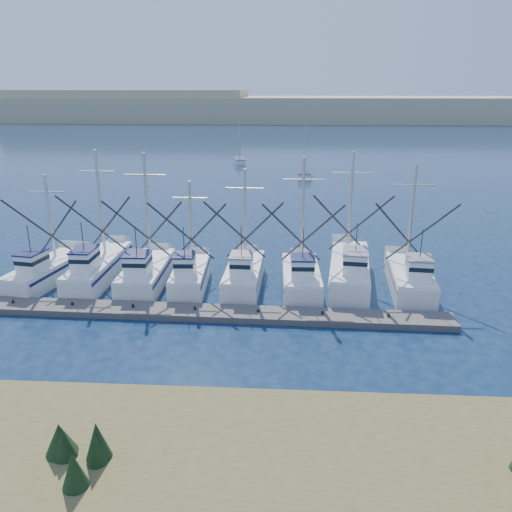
{
  "coord_description": "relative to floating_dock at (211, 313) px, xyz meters",
  "views": [
    {
      "loc": [
        -1.48,
        -22.99,
        13.65
      ],
      "look_at": [
        -3.33,
        8.0,
        3.18
      ],
      "focal_mm": 35.0,
      "sensor_mm": 36.0,
      "label": 1
    }
  ],
  "objects": [
    {
      "name": "trawler_fleet",
      "position": [
        0.7,
        5.08,
        0.79
      ],
      "size": [
        29.87,
        9.82,
        9.45
      ],
      "color": "white",
      "rests_on": "ground"
    },
    {
      "name": "ground",
      "position": [
        6.04,
        -5.41,
        -0.2
      ],
      "size": [
        500.0,
        500.0,
        0.0
      ],
      "primitive_type": "plane",
      "color": "#0C1B35",
      "rests_on": "ground"
    },
    {
      "name": "dune_ridge",
      "position": [
        6.04,
        204.59,
        4.8
      ],
      "size": [
        360.0,
        60.0,
        10.0
      ],
      "primitive_type": "cube",
      "color": "tan",
      "rests_on": "ground"
    },
    {
      "name": "floating_dock",
      "position": [
        0.0,
        0.0,
        0.0
      ],
      "size": [
        30.11,
        2.79,
        0.4
      ],
      "primitive_type": "cube",
      "rotation": [
        0.0,
        0.0,
        -0.03
      ],
      "color": "#55514C",
      "rests_on": "ground"
    },
    {
      "name": "sailboat_far",
      "position": [
        -4.31,
        67.2,
        0.3
      ],
      "size": [
        2.83,
        5.85,
        8.1
      ],
      "rotation": [
        0.0,
        0.0,
        0.19
      ],
      "color": "white",
      "rests_on": "ground"
    },
    {
      "name": "sailboat_near",
      "position": [
        7.65,
        51.93,
        0.29
      ],
      "size": [
        2.36,
        6.0,
        8.1
      ],
      "rotation": [
        0.0,
        0.0,
        -0.07
      ],
      "color": "white",
      "rests_on": "ground"
    },
    {
      "name": "shore_bank",
      "position": [
        -1.96,
        -15.41,
        0.6
      ],
      "size": [
        40.0,
        10.0,
        1.6
      ],
      "primitive_type": "cube",
      "color": "#4C422D",
      "rests_on": "ground"
    }
  ]
}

